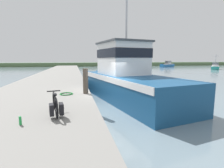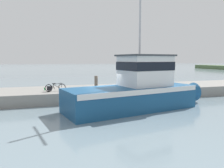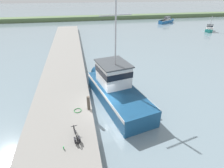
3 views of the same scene
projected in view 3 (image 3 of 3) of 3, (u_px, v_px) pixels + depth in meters
name	position (u px, v px, depth m)	size (l,w,h in m)	color
ground_plane	(103.00, 113.00, 16.19)	(320.00, 320.00, 0.00)	gray
dock_pier	(61.00, 114.00, 15.30)	(5.33, 80.00, 0.94)	gray
far_shoreline	(153.00, 16.00, 70.85)	(180.00, 5.00, 1.37)	#567047
fishing_boat_main	(116.00, 87.00, 17.50)	(5.09, 11.30, 9.70)	navy
boat_blue_far	(209.00, 29.00, 47.74)	(4.11, 4.39, 4.01)	teal
boat_red_outer	(166.00, 21.00, 59.59)	(7.23, 5.03, 2.08)	#236BB2
bicycle_touring	(76.00, 136.00, 11.97)	(0.61, 1.68, 0.67)	black
mooring_post	(89.00, 103.00, 14.88)	(0.26, 0.26, 1.28)	#51473D
hose_coil	(78.00, 110.00, 14.97)	(0.65, 0.65, 0.05)	#197A2D
water_bottle_on_curb	(64.00, 148.00, 11.32)	(0.07, 0.07, 0.23)	green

